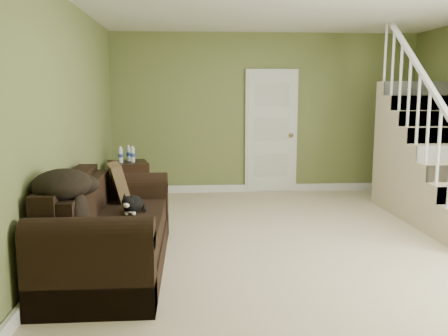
{
  "coord_description": "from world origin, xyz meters",
  "views": [
    {
      "loc": [
        -1.23,
        -5.03,
        1.62
      ],
      "look_at": [
        -0.85,
        0.32,
        0.78
      ],
      "focal_mm": 38.0,
      "sensor_mm": 36.0,
      "label": 1
    }
  ],
  "objects": [
    {
      "name": "staircase",
      "position": [
        1.99,
        0.97,
        0.64
      ],
      "size": [
        1.0,
        2.51,
        2.82
      ],
      "color": "#C5B28E",
      "rests_on": "floor"
    },
    {
      "name": "wall_front",
      "position": [
        0.0,
        -2.75,
        1.3
      ],
      "size": [
        5.0,
        0.04,
        2.6
      ],
      "primitive_type": "cube",
      "color": "olive",
      "rests_on": "floor"
    },
    {
      "name": "throw_pillow",
      "position": [
        -2.0,
        0.08,
        0.66
      ],
      "size": [
        0.33,
        0.49,
        0.46
      ],
      "primitive_type": "cube",
      "rotation": [
        0.0,
        -0.24,
        0.27
      ],
      "color": "#533621",
      "rests_on": "sofa"
    },
    {
      "name": "baseboard_left",
      "position": [
        -2.47,
        0.0,
        0.06
      ],
      "size": [
        0.04,
        5.5,
        0.12
      ],
      "primitive_type": "cube",
      "color": "white",
      "rests_on": "floor"
    },
    {
      "name": "cat",
      "position": [
        -1.8,
        -0.48,
        0.56
      ],
      "size": [
        0.22,
        0.47,
        0.23
      ],
      "rotation": [
        0.0,
        0.0,
        -0.16
      ],
      "color": "black",
      "rests_on": "sofa"
    },
    {
      "name": "throw_blanket",
      "position": [
        -2.27,
        -1.19,
        0.9
      ],
      "size": [
        0.6,
        0.7,
        0.25
      ],
      "primitive_type": "ellipsoid",
      "rotation": [
        0.0,
        0.0,
        -0.28
      ],
      "color": "black",
      "rests_on": "sofa"
    },
    {
      "name": "floor",
      "position": [
        0.0,
        0.0,
        0.0
      ],
      "size": [
        5.0,
        5.5,
        0.01
      ],
      "primitive_type": "cube",
      "color": "#C5B28E",
      "rests_on": "ground"
    },
    {
      "name": "baseboard_back",
      "position": [
        0.0,
        2.72,
        0.06
      ],
      "size": [
        5.0,
        0.04,
        0.12
      ],
      "primitive_type": "cube",
      "color": "white",
      "rests_on": "floor"
    },
    {
      "name": "sofa",
      "position": [
        -2.02,
        -0.69,
        0.33
      ],
      "size": [
        0.95,
        2.19,
        0.87
      ],
      "color": "black",
      "rests_on": "floor"
    },
    {
      "name": "wall_left",
      "position": [
        -2.5,
        0.0,
        1.3
      ],
      "size": [
        0.04,
        5.5,
        2.6
      ],
      "primitive_type": "cube",
      "color": "olive",
      "rests_on": "floor"
    },
    {
      "name": "door",
      "position": [
        0.1,
        2.71,
        1.01
      ],
      "size": [
        0.86,
        0.12,
        2.02
      ],
      "color": "white",
      "rests_on": "floor"
    },
    {
      "name": "side_table",
      "position": [
        -2.13,
        1.79,
        0.34
      ],
      "size": [
        0.65,
        0.65,
        0.89
      ],
      "rotation": [
        0.0,
        0.0,
        0.22
      ],
      "color": "black",
      "rests_on": "floor"
    },
    {
      "name": "wall_back",
      "position": [
        0.0,
        2.75,
        1.3
      ],
      "size": [
        5.0,
        0.04,
        2.6
      ],
      "primitive_type": "cube",
      "color": "olive",
      "rests_on": "floor"
    },
    {
      "name": "banana",
      "position": [
        -1.75,
        -1.28,
        0.5
      ],
      "size": [
        0.16,
        0.19,
        0.06
      ],
      "primitive_type": "ellipsoid",
      "rotation": [
        0.0,
        0.0,
        0.63
      ],
      "color": "gold",
      "rests_on": "sofa"
    }
  ]
}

